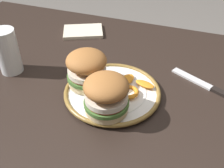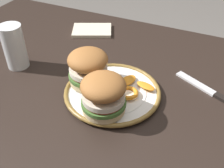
% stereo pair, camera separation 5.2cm
% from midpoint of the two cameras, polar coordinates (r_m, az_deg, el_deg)
% --- Properties ---
extents(dining_table, '(1.35, 0.94, 0.76)m').
position_cam_midpoint_polar(dining_table, '(0.83, -4.81, -6.73)').
color(dining_table, black).
rests_on(dining_table, ground).
extents(dinner_plate, '(0.27, 0.27, 0.02)m').
position_cam_midpoint_polar(dinner_plate, '(0.74, -1.99, -1.91)').
color(dinner_plate, white).
rests_on(dinner_plate, dining_table).
extents(sandwich_half_left, '(0.16, 0.16, 0.10)m').
position_cam_midpoint_polar(sandwich_half_left, '(0.65, -3.49, -2.20)').
color(sandwich_half_left, beige).
rests_on(sandwich_half_left, dinner_plate).
extents(sandwich_half_right, '(0.15, 0.15, 0.10)m').
position_cam_midpoint_polar(sandwich_half_right, '(0.74, -7.33, 3.29)').
color(sandwich_half_right, beige).
rests_on(sandwich_half_right, dinner_plate).
extents(orange_peel_curled, '(0.07, 0.07, 0.01)m').
position_cam_midpoint_polar(orange_peel_curled, '(0.72, 1.43, -1.99)').
color(orange_peel_curled, orange).
rests_on(orange_peel_curled, dinner_plate).
extents(orange_peel_strip_long, '(0.06, 0.04, 0.01)m').
position_cam_midpoint_polar(orange_peel_strip_long, '(0.76, 4.97, -0.04)').
color(orange_peel_strip_long, orange).
rests_on(orange_peel_strip_long, dinner_plate).
extents(orange_peel_strip_short, '(0.05, 0.07, 0.01)m').
position_cam_midpoint_polar(orange_peel_strip_short, '(0.77, 1.15, 0.90)').
color(orange_peel_strip_short, orange).
rests_on(orange_peel_strip_short, dinner_plate).
extents(drinking_glass, '(0.07, 0.07, 0.14)m').
position_cam_midpoint_polar(drinking_glass, '(0.87, -22.62, 5.84)').
color(drinking_glass, white).
rests_on(drinking_glass, dining_table).
extents(table_knife, '(0.21, 0.12, 0.01)m').
position_cam_midpoint_polar(table_knife, '(0.81, 18.32, -0.84)').
color(table_knife, silver).
rests_on(table_knife, dining_table).
extents(folded_napkin, '(0.18, 0.16, 0.01)m').
position_cam_midpoint_polar(folded_napkin, '(1.06, -7.53, 10.89)').
color(folded_napkin, beige).
rests_on(folded_napkin, dining_table).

